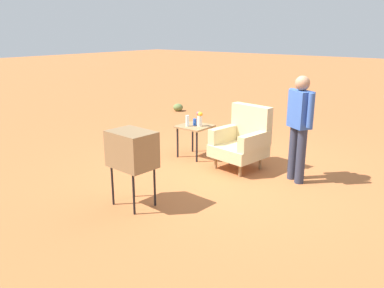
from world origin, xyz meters
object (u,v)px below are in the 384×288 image
(side_table, at_px, (195,130))
(soda_can_blue, at_px, (195,122))
(armchair, at_px, (243,140))
(bottle_short_clear, at_px, (187,121))
(flower_vase, at_px, (200,118))
(tv_on_stand, at_px, (132,150))
(person_standing, at_px, (299,122))

(side_table, distance_m, soda_can_blue, 0.15)
(armchair, xyz_separation_m, soda_can_blue, (-1.03, -0.00, 0.16))
(bottle_short_clear, distance_m, flower_vase, 0.23)
(side_table, xyz_separation_m, tv_on_stand, (0.67, -2.18, 0.27))
(armchair, bearing_deg, flower_vase, -179.74)
(soda_can_blue, height_order, flower_vase, flower_vase)
(armchair, height_order, bottle_short_clear, armchair)
(bottle_short_clear, xyz_separation_m, soda_can_blue, (0.06, 0.14, -0.04))
(person_standing, distance_m, bottle_short_clear, 2.09)
(armchair, distance_m, person_standing, 1.08)
(person_standing, bearing_deg, soda_can_blue, 179.72)
(side_table, distance_m, bottle_short_clear, 0.23)
(bottle_short_clear, relative_size, soda_can_blue, 1.64)
(armchair, xyz_separation_m, flower_vase, (-0.91, -0.00, 0.24))
(tv_on_stand, bearing_deg, side_table, 107.04)
(armchair, distance_m, bottle_short_clear, 1.12)
(armchair, relative_size, bottle_short_clear, 5.30)
(tv_on_stand, bearing_deg, armchair, 81.16)
(person_standing, bearing_deg, flower_vase, 179.80)
(flower_vase, bearing_deg, side_table, -168.29)
(tv_on_stand, bearing_deg, soda_can_blue, 107.21)
(soda_can_blue, bearing_deg, tv_on_stand, -72.79)
(flower_vase, bearing_deg, soda_can_blue, 178.28)
(soda_can_blue, bearing_deg, person_standing, -0.28)
(tv_on_stand, relative_size, soda_can_blue, 8.44)
(soda_can_blue, relative_size, flower_vase, 0.46)
(person_standing, relative_size, bottle_short_clear, 8.20)
(tv_on_stand, relative_size, flower_vase, 3.89)
(side_table, relative_size, soda_can_blue, 4.87)
(bottle_short_clear, relative_size, flower_vase, 0.75)
(tv_on_stand, bearing_deg, bottle_short_clear, 109.87)
(armchair, relative_size, flower_vase, 4.00)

